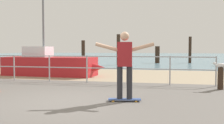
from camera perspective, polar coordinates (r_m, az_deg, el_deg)
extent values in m
cube|color=#605B56|center=(5.96, -13.22, -10.11)|extent=(24.00, 10.00, 0.04)
cube|color=tan|center=(13.52, 1.84, -2.69)|extent=(24.00, 6.00, 0.04)
cube|color=slate|center=(41.31, 9.25, 1.12)|extent=(72.00, 50.00, 0.04)
cylinder|color=#9EA0A5|center=(11.68, -19.81, -1.18)|extent=(0.05, 0.05, 1.05)
cylinder|color=#9EA0A5|center=(10.93, -12.99, -1.36)|extent=(0.05, 0.05, 1.05)
cylinder|color=#9EA0A5|center=(10.35, -5.28, -1.53)|extent=(0.05, 0.05, 1.05)
cylinder|color=#9EA0A5|center=(9.98, 3.16, -1.69)|extent=(0.05, 0.05, 1.05)
cylinder|color=#9EA0A5|center=(9.84, 12.04, -1.82)|extent=(0.05, 0.05, 1.05)
cylinder|color=#9EA0A5|center=(9.94, 20.96, -1.91)|extent=(0.05, 0.05, 1.05)
cylinder|color=#9EA0A5|center=(10.90, -13.02, 1.24)|extent=(12.33, 0.04, 0.04)
cylinder|color=#9EA0A5|center=(10.92, -12.99, -1.08)|extent=(12.33, 0.04, 0.04)
cube|color=#B21E23|center=(13.28, -12.95, -0.92)|extent=(4.45, 1.58, 0.90)
cone|color=#B21E23|center=(12.40, -3.94, -1.12)|extent=(1.13, 0.81, 0.77)
cylinder|color=slate|center=(13.51, -14.22, 10.40)|extent=(0.10, 0.10, 4.40)
cube|color=silver|center=(13.54, -15.22, 2.09)|extent=(1.24, 0.95, 0.50)
cube|color=#334C8C|center=(6.78, 2.65, -7.79)|extent=(0.82, 0.33, 0.02)
cylinder|color=orange|center=(6.72, 0.23, -8.26)|extent=(0.06, 0.04, 0.06)
cylinder|color=orange|center=(6.88, 0.30, -8.00)|extent=(0.06, 0.04, 0.06)
cylinder|color=orange|center=(6.72, 5.06, -8.27)|extent=(0.06, 0.04, 0.06)
cylinder|color=orange|center=(6.88, 5.01, -8.01)|extent=(0.06, 0.04, 0.06)
cylinder|color=#26262B|center=(6.72, 1.63, -4.33)|extent=(0.14, 0.14, 0.80)
cylinder|color=#26262B|center=(6.72, 3.68, -4.34)|extent=(0.14, 0.14, 0.80)
cube|color=maroon|center=(6.67, 2.67, 1.64)|extent=(0.39, 0.26, 0.60)
sphere|color=tan|center=(6.67, 2.68, 5.42)|extent=(0.22, 0.22, 0.22)
cylinder|color=tan|center=(6.68, -1.15, 3.18)|extent=(0.56, 0.18, 0.23)
cylinder|color=tan|center=(6.68, 6.51, 3.16)|extent=(0.56, 0.18, 0.23)
cylinder|color=#332319|center=(9.28, 21.78, -3.29)|extent=(0.18, 0.18, 0.72)
ellipsoid|color=white|center=(9.24, 21.83, -0.65)|extent=(0.32, 0.15, 0.14)
sphere|color=white|center=(9.21, 20.68, -0.26)|extent=(0.09, 0.09, 0.09)
cone|color=gold|center=(9.20, 20.37, -0.26)|extent=(0.05, 0.03, 0.02)
cylinder|color=#332319|center=(21.19, -6.04, 1.95)|extent=(0.28, 0.28, 1.91)
cylinder|color=#332319|center=(20.70, 1.36, 2.57)|extent=(0.27, 0.27, 2.36)
cylinder|color=#332319|center=(23.70, 9.48, 1.50)|extent=(0.39, 0.39, 1.47)
cylinder|color=#332319|center=(24.34, 16.03, 2.44)|extent=(0.25, 0.25, 2.30)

